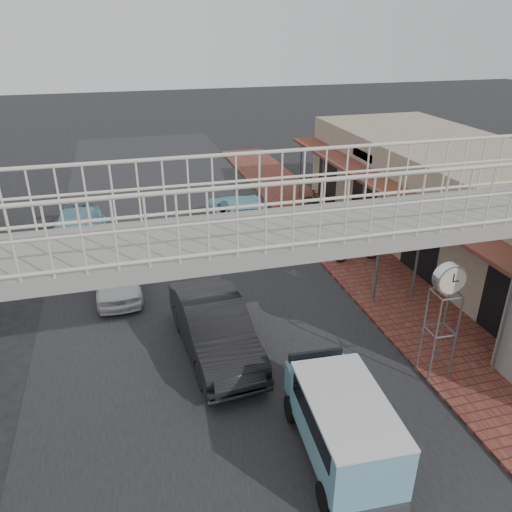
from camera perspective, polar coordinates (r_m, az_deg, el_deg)
ground at (r=14.53m, az=-4.71°, el=-10.56°), size 120.00×120.00×0.00m
road_strip at (r=14.52m, az=-4.71°, el=-10.55°), size 10.00×60.00×0.01m
sidewalk at (r=18.90m, az=13.15°, el=-1.95°), size 3.00×40.00×0.10m
shophouse_row at (r=21.31m, az=23.15°, el=5.51°), size 7.20×18.00×4.00m
footbridge at (r=9.50m, az=-0.66°, el=-8.70°), size 16.40×2.40×6.34m
white_hatchback at (r=17.65m, az=-15.55°, el=-2.17°), size 1.51×3.69×1.25m
dark_sedan at (r=13.99m, az=-4.74°, el=-8.19°), size 2.03×4.90×1.58m
angkot_curb at (r=22.11m, az=-1.76°, el=4.80°), size 2.70×5.52×1.51m
angkot_far at (r=21.24m, az=-19.75°, el=2.37°), size 2.36×5.26×1.50m
angkot_van at (r=10.91m, az=9.86°, el=-17.83°), size 1.81×3.60×1.72m
motorcycle_near at (r=19.46m, az=11.49°, el=0.89°), size 1.98×0.74×1.03m
motorcycle_far at (r=24.65m, az=7.16°, el=6.38°), size 1.64×1.14×0.97m
street_clock at (r=12.91m, az=21.12°, el=-3.02°), size 0.79×0.64×3.18m
arrow_sign at (r=16.51m, az=16.00°, el=2.66°), size 1.71×1.12×2.86m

